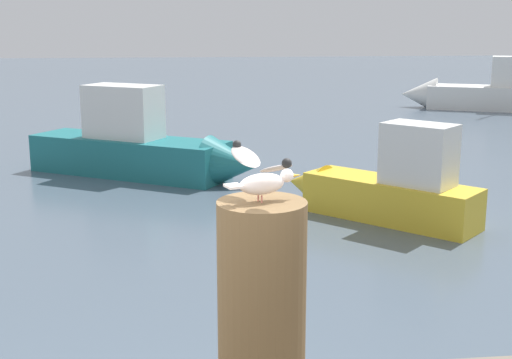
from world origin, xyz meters
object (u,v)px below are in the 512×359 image
mooring_post (262,309)px  boat_teal (146,148)px  seagull (263,176)px  boat_yellow (382,187)px  boat_white (479,93)px

mooring_post → boat_teal: 11.32m
seagull → boat_yellow: seagull is taller
boat_yellow → boat_white: (7.67, 13.75, 0.06)m
mooring_post → boat_yellow: 8.19m
mooring_post → boat_teal: mooring_post is taller
mooring_post → boat_yellow: size_ratio=0.36×
boat_yellow → boat_white: bearing=60.9°
seagull → boat_teal: bearing=95.4°
seagull → boat_teal: size_ratio=0.11×
boat_yellow → mooring_post: bearing=-110.8°
seagull → boat_white: 23.85m
mooring_post → boat_yellow: bearing=69.2°
boat_white → boat_teal: bearing=-139.0°
seagull → boat_teal: seagull is taller
mooring_post → boat_white: size_ratio=0.19×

